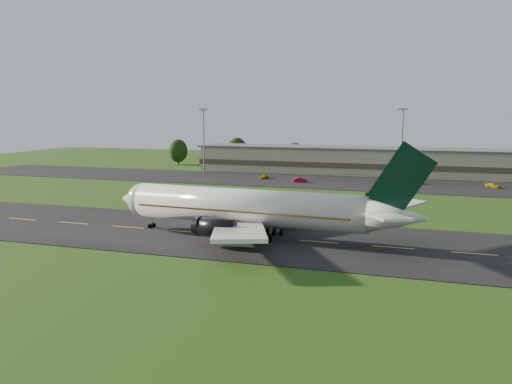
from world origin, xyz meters
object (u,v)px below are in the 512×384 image
(service_vehicle_d, at_px, (493,186))
(airliner, at_px, (252,208))
(light_mast_west, at_px, (204,133))
(terminal, at_px, (411,163))
(service_vehicle_a, at_px, (264,177))
(service_vehicle_c, at_px, (413,181))
(light_mast_centre, at_px, (402,136))
(service_vehicle_b, at_px, (300,180))

(service_vehicle_d, bearing_deg, airliner, -173.46)
(light_mast_west, bearing_deg, service_vehicle_d, -4.02)
(terminal, relative_size, service_vehicle_a, 40.35)
(light_mast_west, xyz_separation_m, service_vehicle_c, (63.67, -4.63, -11.95))
(terminal, distance_m, service_vehicle_d, 31.48)
(light_mast_centre, bearing_deg, service_vehicle_c, -51.59)
(terminal, bearing_deg, service_vehicle_a, -150.52)
(service_vehicle_a, relative_size, service_vehicle_c, 0.73)
(service_vehicle_a, height_order, service_vehicle_d, service_vehicle_a)
(terminal, relative_size, service_vehicle_c, 29.40)
(airliner, distance_m, light_mast_west, 91.90)
(airliner, height_order, terminal, airliner)
(service_vehicle_a, relative_size, service_vehicle_d, 0.88)
(service_vehicle_b, relative_size, service_vehicle_c, 0.78)
(light_mast_centre, relative_size, service_vehicle_d, 4.96)
(service_vehicle_b, xyz_separation_m, service_vehicle_d, (49.82, 4.39, -0.03))
(light_mast_west, relative_size, service_vehicle_c, 4.13)
(service_vehicle_b, bearing_deg, terminal, -69.26)
(light_mast_centre, relative_size, service_vehicle_b, 5.32)
(service_vehicle_a, xyz_separation_m, service_vehicle_c, (41.82, 1.54, 0.07))
(airliner, bearing_deg, terminal, 83.05)
(service_vehicle_c, relative_size, service_vehicle_d, 1.20)
(light_mast_west, bearing_deg, terminal, 14.76)
(light_mast_centre, bearing_deg, light_mast_west, 180.00)
(airliner, xyz_separation_m, service_vehicle_d, (39.20, 74.17, -3.97))
(light_mast_west, height_order, service_vehicle_a, light_mast_west)
(light_mast_west, distance_m, service_vehicle_c, 64.95)
(terminal, distance_m, service_vehicle_a, 45.55)
(service_vehicle_d, bearing_deg, light_mast_west, 120.38)
(light_mast_west, height_order, service_vehicle_d, light_mast_west)
(airliner, height_order, service_vehicle_c, airliner)
(terminal, distance_m, light_mast_centre, 18.45)
(airliner, bearing_deg, service_vehicle_b, 101.71)
(light_mast_west, relative_size, service_vehicle_b, 5.32)
(service_vehicle_c, xyz_separation_m, service_vehicle_d, (19.95, -1.24, -0.09))
(terminal, height_order, service_vehicle_a, terminal)
(light_mast_west, xyz_separation_m, light_mast_centre, (60.00, 0.00, 0.00))
(service_vehicle_a, bearing_deg, service_vehicle_d, 9.94)
(light_mast_west, bearing_deg, service_vehicle_b, -16.88)
(terminal, height_order, service_vehicle_d, terminal)
(light_mast_centre, height_order, service_vehicle_d, light_mast_centre)
(airliner, distance_m, service_vehicle_a, 77.34)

